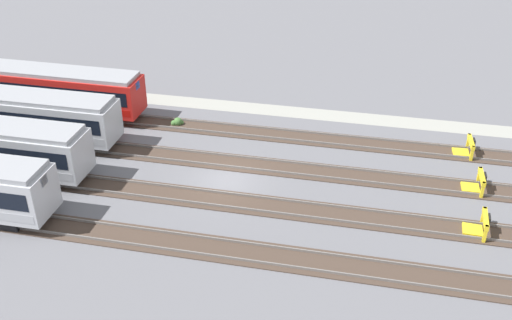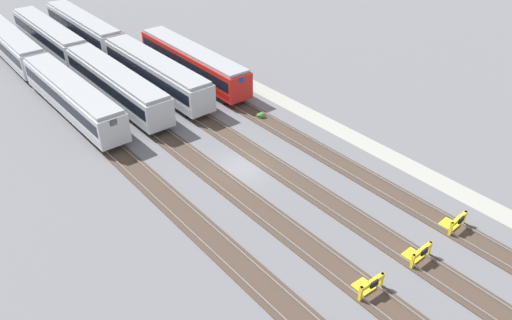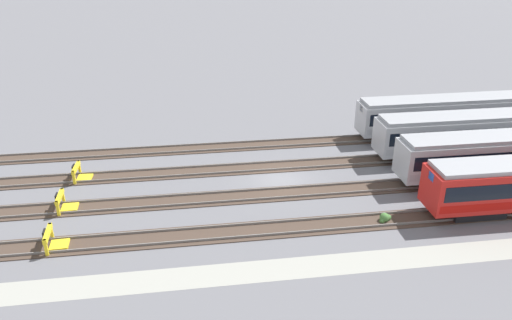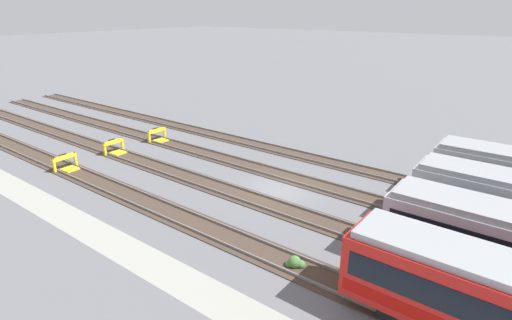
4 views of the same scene
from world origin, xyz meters
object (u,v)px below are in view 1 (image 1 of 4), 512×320
subway_car_front_row_leftmost (31,87)px  weed_clump (177,122)px  bumper_stop_near_inner_track (476,183)px  bumper_stop_nearest_track (466,148)px  bumper_stop_middle_track (479,225)px

subway_car_front_row_leftmost → weed_clump: subway_car_front_row_leftmost is taller
bumper_stop_near_inner_track → subway_car_front_row_leftmost: bearing=-7.9°
bumper_stop_near_inner_track → weed_clump: 21.85m
subway_car_front_row_leftmost → bumper_stop_nearest_track: size_ratio=8.97×
subway_car_front_row_leftmost → bumper_stop_near_inner_track: 33.57m
bumper_stop_middle_track → weed_clump: (21.07, -9.25, -0.27)m
bumper_stop_nearest_track → weed_clump: bumper_stop_nearest_track is taller
bumper_stop_middle_track → weed_clump: bumper_stop_middle_track is taller
subway_car_front_row_leftmost → bumper_stop_middle_track: size_ratio=8.97×
bumper_stop_nearest_track → bumper_stop_middle_track: 9.20m
bumper_stop_near_inner_track → bumper_stop_middle_track: 4.60m
bumper_stop_nearest_track → bumper_stop_near_inner_track: same height
bumper_stop_nearest_track → bumper_stop_near_inner_track: bearing=93.0°
subway_car_front_row_leftmost → bumper_stop_middle_track: bearing=164.4°
bumper_stop_nearest_track → bumper_stop_near_inner_track: size_ratio=1.00×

